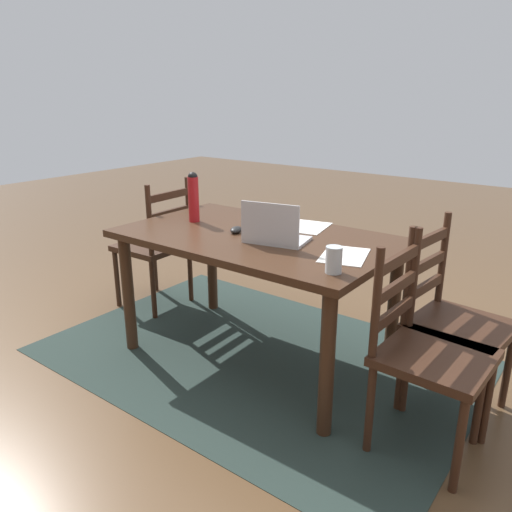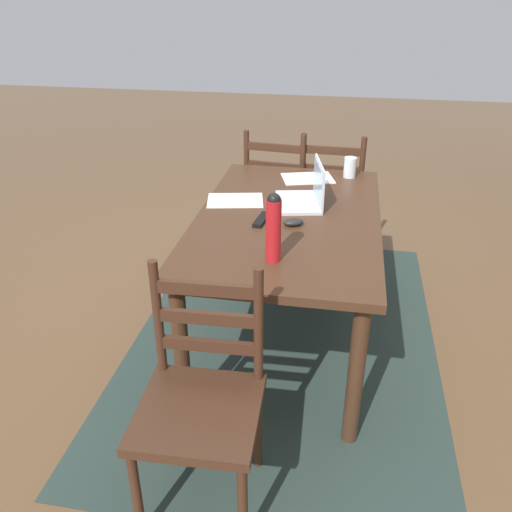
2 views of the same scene
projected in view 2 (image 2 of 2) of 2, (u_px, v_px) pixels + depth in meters
name	position (u px, v px, depth m)	size (l,w,h in m)	color
ground_plane	(285.00, 339.00, 3.05)	(14.00, 14.00, 0.00)	brown
area_rug	(285.00, 338.00, 3.05)	(2.47, 1.67, 0.01)	#283833
dining_table	(288.00, 233.00, 2.74)	(1.53, 0.92, 0.77)	#422819
chair_left_near	(279.00, 195.00, 3.78)	(0.48, 0.48, 0.95)	#3D2316
chair_left_far	(331.00, 198.00, 3.72)	(0.46, 0.46, 0.95)	#3D2316
chair_right_near	(201.00, 402.00, 1.94)	(0.45, 0.45, 0.95)	#3D2316
laptop	(307.00, 193.00, 2.81)	(0.36, 0.28, 0.23)	silver
water_bottle	(273.00, 226.00, 2.20)	(0.07, 0.07, 0.30)	red
drinking_glass	(350.00, 167.00, 3.18)	(0.07, 0.07, 0.12)	silver
computer_mouse	(293.00, 222.00, 2.58)	(0.06, 0.10, 0.03)	black
tv_remote	(262.00, 220.00, 2.62)	(0.04, 0.17, 0.02)	black
paper_stack_left	(308.00, 178.00, 3.18)	(0.21, 0.30, 0.00)	white
paper_stack_right	(235.00, 200.00, 2.87)	(0.21, 0.30, 0.00)	white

